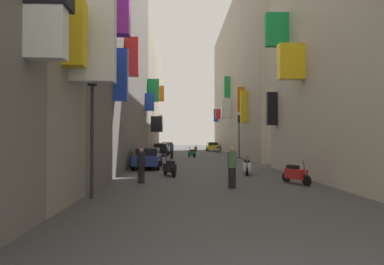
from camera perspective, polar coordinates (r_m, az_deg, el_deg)
name	(u,v)px	position (r m, az deg, el deg)	size (l,w,h in m)	color
ground_plane	(196,160)	(32.41, 0.64, -4.70)	(140.00, 140.00, 0.00)	#424244
building_left_mid_b	(91,41)	(26.17, -16.83, 14.76)	(7.24, 24.13, 18.38)	slate
building_left_mid_c	(136,96)	(50.16, -9.55, 6.09)	(7.40, 25.88, 16.54)	#9E9384
building_right_mid_b	(273,57)	(36.00, 13.65, 12.34)	(6.70, 14.12, 20.77)	#9E9384
building_right_mid_c	(241,90)	(52.95, 8.35, 7.24)	(7.18, 21.54, 19.35)	#9E9384
parked_car_blue	(148,157)	(23.77, -7.56, -4.25)	(1.85, 4.49, 1.40)	navy
parked_car_red	(167,146)	(54.14, -4.25, -2.39)	(1.94, 3.96, 1.47)	#B21E1E
parked_car_yellow	(212,146)	(54.87, 3.50, -2.38)	(1.86, 4.43, 1.45)	gold
parked_car_white	(164,148)	(47.55, -4.88, -2.59)	(2.02, 4.46, 1.45)	white
parked_car_black	(161,149)	(40.58, -5.38, -2.87)	(1.93, 4.23, 1.45)	black
scooter_silver	(218,150)	(47.58, 4.40, -2.96)	(0.55, 1.92, 1.13)	#ADADB2
scooter_orange	(196,149)	(50.39, 0.64, -2.85)	(0.56, 1.84, 1.13)	orange
scooter_green	(192,153)	(37.07, -0.05, -3.52)	(0.84, 1.89, 1.13)	#287F3D
scooter_black	(169,168)	(18.73, -3.88, -6.00)	(0.82, 1.89, 1.13)	black
scooter_red	(296,174)	(16.15, 17.28, -6.77)	(0.80, 1.80, 1.13)	red
scooter_white	(247,167)	(19.63, 9.32, -5.76)	(0.64, 1.95, 1.13)	silver
pedestrian_crossing	(141,166)	(15.92, -8.65, -5.61)	(0.54, 0.54, 1.64)	black
pedestrian_near_left	(232,167)	(14.25, 6.85, -5.90)	(0.49, 0.49, 1.76)	black
pedestrian_mid_street	(172,150)	(34.46, -3.48, -3.05)	(0.53, 0.53, 1.72)	black
traffic_light_near_corner	(92,108)	(12.21, -16.68, 4.04)	(0.26, 0.34, 4.69)	#2D2D2D
traffic_light_far_corner	(239,129)	(35.20, 8.03, 0.56)	(0.26, 0.34, 4.50)	#2D2D2D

